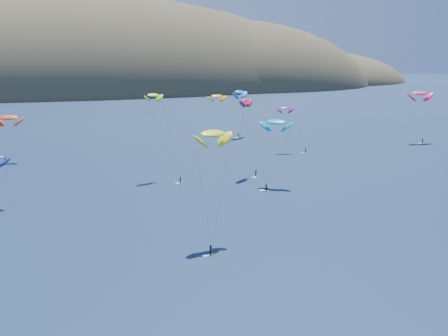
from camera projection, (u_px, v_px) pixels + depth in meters
island at (88, 99)px, 620.10m from camera, size 730.00×300.00×210.00m
kitesurfer_1 at (8, 117)px, 217.89m from camera, size 11.55×10.16×18.32m
kitesurfer_2 at (213, 134)px, 126.41m from camera, size 9.92×13.46×24.64m
kitesurfer_3 at (153, 95)px, 188.59m from camera, size 8.86×15.07×27.10m
kitesurfer_4 at (240, 92)px, 278.70m from camera, size 11.48×10.35×22.91m
kitesurfer_5 at (276, 122)px, 179.62m from camera, size 11.92×12.75×20.85m
kitesurfer_6 at (285, 108)px, 237.97m from camera, size 10.24×8.95×18.64m
kitesurfer_8 at (420, 93)px, 262.73m from camera, size 11.95×9.11×23.84m
kitesurfer_9 at (246, 100)px, 192.71m from camera, size 7.85×9.34×25.56m
kitesurfer_11 at (217, 96)px, 296.21m from camera, size 11.27×13.36×19.45m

